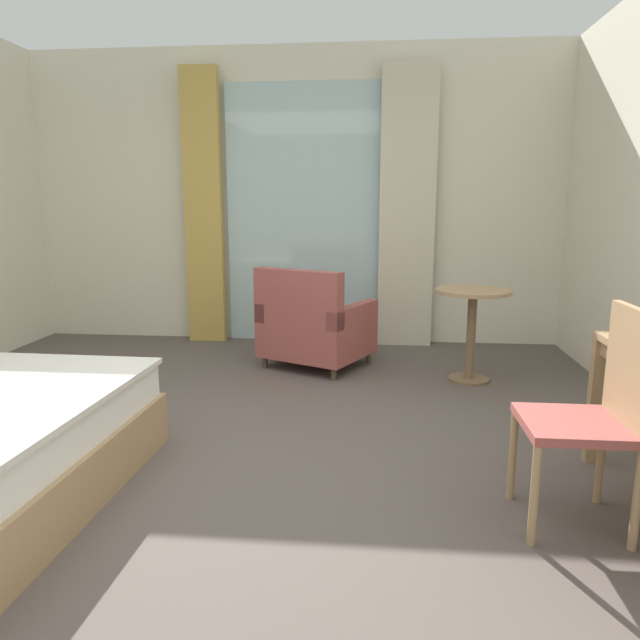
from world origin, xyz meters
name	(u,v)px	position (x,y,z in m)	size (l,w,h in m)	color
ground	(217,473)	(0.00, 0.00, -0.05)	(5.89, 6.61, 0.10)	#564C47
wall_back	(294,198)	(0.00, 3.05, 1.43)	(5.49, 0.12, 2.86)	silver
balcony_glass_door	(305,216)	(0.12, 2.97, 1.26)	(1.55, 0.02, 2.52)	silver
curtain_panel_left	(204,209)	(-0.88, 2.87, 1.33)	(0.37, 0.10, 2.66)	tan
curtain_panel_right	(407,209)	(1.12, 2.87, 1.33)	(0.53, 0.10, 2.66)	beige
desk_chair	(597,407)	(1.78, -0.41, 0.54)	(0.44, 0.43, 0.97)	#9E4C47
armchair_by_window	(314,328)	(0.32, 1.97, 0.34)	(1.03, 1.00, 0.86)	#9E4C47
round_cafe_table	(472,315)	(1.58, 1.68, 0.53)	(0.58, 0.58, 0.73)	tan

